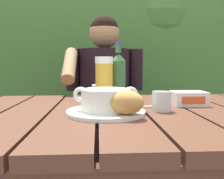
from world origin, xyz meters
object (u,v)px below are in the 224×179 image
Objects in this scene: chair_near_diner at (104,128)px; soup_bowl at (106,99)px; beer_bottle at (118,76)px; water_glass_small at (161,101)px; person_eating at (104,98)px; butter_tub at (189,98)px; bread_roll at (126,102)px; diner_bowl at (107,91)px; table_knife at (139,107)px; beer_glass at (104,80)px; serving_plate at (106,112)px.

chair_near_diner reaches higher than soup_bowl.
beer_bottle is 0.27m from water_glass_small.
person_eating is 0.66m from butter_tub.
beer_bottle reaches higher than bread_roll.
bread_roll is 0.45m from diner_bowl.
water_glass_small is 0.54× the size of butter_tub.
soup_bowl is 0.83× the size of beer_bottle.
bread_roll reaches higher than water_glass_small.
person_eating is at bearing -90.82° from chair_near_diner.
chair_near_diner is at bearing 90.00° from diner_bowl.
diner_bowl is at bearing 111.24° from table_knife.
beer_glass is 0.18m from diner_bowl.
chair_near_diner is 7.14× the size of butter_tub.
chair_near_diner is 7.02× the size of bread_roll.
bread_roll is at bearing -86.84° from person_eating.
beer_bottle is (0.05, -0.46, 0.16)m from person_eating.
diner_bowl is at bearing -89.53° from person_eating.
diner_bowl is at bearing 84.14° from beer_glass.
beer_bottle is 0.31m from butter_tub.
soup_bowl is 1.64× the size of butter_tub.
person_eating is 0.72m from serving_plate.
table_knife is at bearing 66.98° from bread_roll.
serving_plate is 0.10m from bread_roll.
serving_plate is 0.38m from diner_bowl.
soup_bowl is 0.21m from beer_glass.
serving_plate is 0.28m from beer_bottle.
beer_glass reaches higher than serving_plate.
bread_roll is 1.90× the size of water_glass_small.
soup_bowl is 0.20m from water_glass_small.
soup_bowl is 1.61× the size of bread_roll.
table_knife is (0.13, 0.10, -0.04)m from soup_bowl.
serving_plate is at bearing -92.67° from diner_bowl.
table_knife is at bearing -68.76° from diner_bowl.
bread_roll is at bearing -49.40° from serving_plate.
beer_glass reaches higher than water_glass_small.
table_knife is at bearing -82.38° from chair_near_diner.
soup_bowl is at bearing 130.60° from bread_roll.
water_glass_small reaches higher than diner_bowl.
beer_glass is 0.08m from beer_bottle.
beer_bottle is 1.57× the size of table_knife.
butter_tub is at bearing -67.51° from chair_near_diner.
soup_bowl reaches higher than butter_tub.
beer_glass is at bearing -91.64° from person_eating.
bread_roll is 0.17m from water_glass_small.
chair_near_diner is at bearing 88.90° from serving_plate.
person_eating is 9.42× the size of bread_roll.
bread_roll is at bearing -49.40° from soup_bowl.
table_knife is (0.13, 0.10, -0.00)m from serving_plate.
soup_bowl is at bearing 180.00° from serving_plate.
beer_bottle is (0.05, -0.66, 0.41)m from chair_near_diner.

